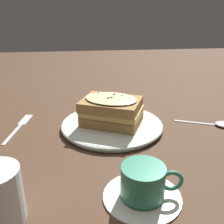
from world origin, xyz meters
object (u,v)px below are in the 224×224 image
Objects in this scene: sandwich at (112,110)px; spoon at (222,124)px; dinner_plate at (112,125)px; fork at (21,124)px; teacup_with_saucer at (143,185)px.

spoon is at bearing -93.82° from sandwich.
sandwich reaches higher than spoon.
dinner_plate is at bearing -34.24° from sandwich.
sandwich is 0.25m from fork.
spoon is at bearing -94.22° from dinner_plate.
fork is at bearing 79.21° from sandwich.
dinner_plate is 1.51× the size of fork.
fork is 1.11× the size of spoon.
fork is (0.05, 0.25, -0.05)m from sandwich.
spoon is (-0.02, -0.30, -0.05)m from sandwich.
dinner_plate is 1.99× the size of teacup_with_saucer.
teacup_with_saucer is at bearing -175.24° from sandwich.
dinner_plate is 0.04m from sandwich.
teacup_with_saucer reaches higher than dinner_plate.
dinner_plate is at bearing -72.68° from spoon.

